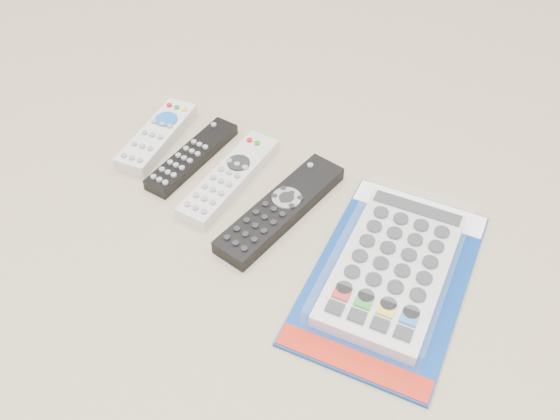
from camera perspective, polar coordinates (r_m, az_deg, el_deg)
The scene contains 5 objects.
remote_small_grey at distance 1.00m, azimuth -11.16°, elevation 6.62°, with size 0.08×0.17×0.03m.
remote_slim_black at distance 0.96m, azimuth -8.05°, elevation 4.88°, with size 0.04×0.18×0.02m.
remote_silver_dvd at distance 0.92m, azimuth -4.65°, elevation 2.93°, with size 0.06×0.20×0.02m.
remote_large_black at distance 0.87m, azimuth 0.06°, elevation 0.10°, with size 0.08×0.23×0.02m.
jumbo_remote_packaged at distance 0.80m, azimuth 10.26°, elevation -5.13°, with size 0.22×0.33×0.04m.
Camera 1 is at (0.34, -0.52, 0.64)m, focal length 40.00 mm.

